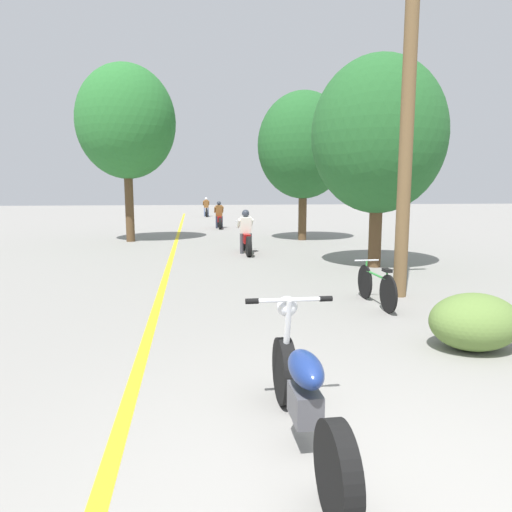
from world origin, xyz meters
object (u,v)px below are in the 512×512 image
object	(u,v)px
roadside_tree_right_near	(379,136)
roadside_tree_right_far	(303,146)
bicycle_parked	(376,286)
motorcycle_rider_lead	(246,237)
motorcycle_rider_mid	(219,218)
roadside_tree_left	(126,122)
motorcycle_rider_far	(206,209)
motorcycle_foreground	(304,393)
utility_pole	(408,113)

from	to	relation	value
roadside_tree_right_near	roadside_tree_right_far	size ratio (longest dim) A/B	0.91
bicycle_parked	motorcycle_rider_lead	bearing A→B (deg)	101.90
motorcycle_rider_mid	motorcycle_rider_lead	bearing A→B (deg)	-88.55
roadside_tree_right_near	bicycle_parked	world-z (taller)	roadside_tree_right_near
roadside_tree_left	motorcycle_rider_far	distance (m)	17.50
roadside_tree_right_far	roadside_tree_left	size ratio (longest dim) A/B	0.87
motorcycle_rider_lead	roadside_tree_right_near	bearing A→B (deg)	-45.26
roadside_tree_right_far	motorcycle_rider_far	xyz separation A→B (m)	(-3.22, 17.08, -3.11)
motorcycle_foreground	roadside_tree_right_far	bearing A→B (deg)	76.28
roadside_tree_right_near	motorcycle_rider_far	size ratio (longest dim) A/B	2.48
roadside_tree_left	motorcycle_rider_far	bearing A→B (deg)	78.40
roadside_tree_right_near	motorcycle_rider_lead	distance (m)	5.03
motorcycle_foreground	motorcycle_rider_mid	xyz separation A→B (m)	(0.59, 20.46, 0.11)
utility_pole	roadside_tree_right_near	size ratio (longest dim) A/B	1.23
roadside_tree_right_far	motorcycle_foreground	bearing A→B (deg)	-103.72
roadside_tree_left	roadside_tree_right_far	bearing A→B (deg)	-3.24
roadside_tree_right_near	motorcycle_rider_far	bearing A→B (deg)	98.45
utility_pole	motorcycle_rider_mid	bearing A→B (deg)	98.53
motorcycle_foreground	motorcycle_rider_far	bearing A→B (deg)	89.49
roadside_tree_left	motorcycle_rider_lead	size ratio (longest dim) A/B	3.05
motorcycle_rider_mid	motorcycle_rider_far	size ratio (longest dim) A/B	1.02
roadside_tree_right_far	motorcycle_foreground	world-z (taller)	roadside_tree_right_far
roadside_tree_left	motorcycle_foreground	xyz separation A→B (m)	(3.15, -14.71, -4.02)
utility_pole	motorcycle_rider_far	bearing A→B (deg)	95.72
roadside_tree_left	bicycle_parked	bearing A→B (deg)	-63.16
roadside_tree_right_near	motorcycle_rider_lead	world-z (taller)	roadside_tree_right_near
roadside_tree_right_near	motorcycle_foreground	xyz separation A→B (m)	(-3.79, -7.81, -2.86)
roadside_tree_right_near	motorcycle_rider_mid	distance (m)	13.33
utility_pole	motorcycle_rider_lead	bearing A→B (deg)	109.04
motorcycle_rider_mid	bicycle_parked	xyz separation A→B (m)	(1.67, -16.43, -0.19)
utility_pole	roadside_tree_left	world-z (taller)	roadside_tree_left
motorcycle_foreground	motorcycle_rider_mid	bearing A→B (deg)	88.35
utility_pole	motorcycle_foreground	xyz separation A→B (m)	(-2.97, -4.62, -2.87)
roadside_tree_right_far	motorcycle_rider_lead	world-z (taller)	roadside_tree_right_far
motorcycle_rider_far	bicycle_parked	world-z (taller)	motorcycle_rider_far
motorcycle_rider_mid	utility_pole	bearing A→B (deg)	-81.47
roadside_tree_right_far	roadside_tree_left	world-z (taller)	roadside_tree_left
motorcycle_rider_far	bicycle_parked	size ratio (longest dim) A/B	1.31
roadside_tree_left	motorcycle_foreground	size ratio (longest dim) A/B	3.06
roadside_tree_right_near	roadside_tree_left	bearing A→B (deg)	135.15
motorcycle_rider_lead	motorcycle_rider_far	bearing A→B (deg)	91.53
motorcycle_foreground	motorcycle_rider_far	size ratio (longest dim) A/B	1.02
roadside_tree_right_far	motorcycle_foreground	xyz separation A→B (m)	(-3.50, -14.33, -3.23)
utility_pole	motorcycle_rider_lead	distance (m)	7.10
roadside_tree_right_near	roadside_tree_left	xyz separation A→B (m)	(-6.94, 6.90, 1.16)
roadside_tree_right_far	roadside_tree_right_near	bearing A→B (deg)	-87.45
utility_pole	bicycle_parked	distance (m)	3.09
roadside_tree_right_near	motorcycle_rider_lead	size ratio (longest dim) A/B	2.42
roadside_tree_right_near	motorcycle_rider_mid	world-z (taller)	roadside_tree_right_near
utility_pole	motorcycle_rider_far	world-z (taller)	utility_pole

